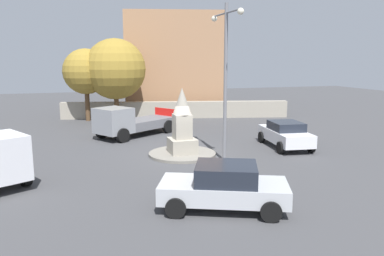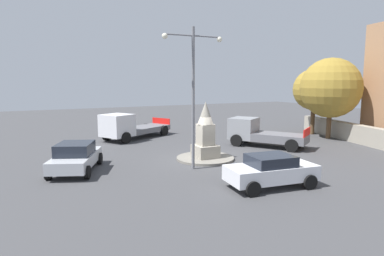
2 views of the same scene
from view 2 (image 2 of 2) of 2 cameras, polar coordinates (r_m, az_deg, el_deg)
ground_plane at (r=20.00m, az=2.24°, el=-5.26°), size 80.00×80.00×0.00m
traffic_island at (r=19.98m, az=2.24°, el=-5.08°), size 3.36×3.36×0.13m
monument at (r=19.70m, az=2.26°, el=-0.89°), size 1.29×1.29×3.26m
streetlamp at (r=17.28m, az=0.19°, el=7.37°), size 3.31×0.28×7.21m
car_white_waiting at (r=15.14m, az=13.11°, el=-6.93°), size 4.08×2.29×1.42m
car_silver_far_side at (r=18.20m, az=-18.91°, el=-4.59°), size 3.24×4.44×1.48m
truck_grey_near_island at (r=24.30m, az=11.27°, el=-0.81°), size 4.48×5.49×1.92m
truck_white_passing at (r=26.77m, az=-10.63°, el=0.15°), size 6.31×4.64×2.07m
tree_near_wall at (r=28.71m, az=22.22°, el=6.22°), size 4.66×4.66×6.32m
tree_mid_cluster at (r=30.56m, az=19.77°, el=6.07°), size 3.48×3.48×5.55m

